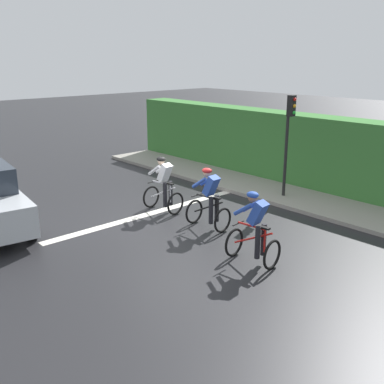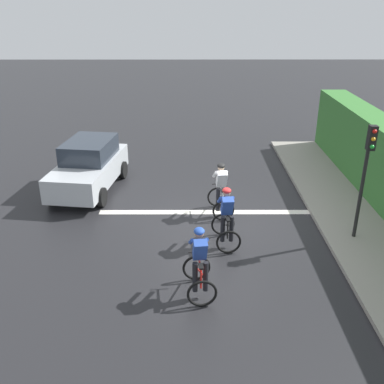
{
  "view_description": "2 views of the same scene",
  "coord_description": "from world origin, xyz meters",
  "px_view_note": "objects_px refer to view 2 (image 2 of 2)",
  "views": [
    {
      "loc": [
        7.67,
        9.47,
        4.47
      ],
      "look_at": [
        -0.12,
        0.9,
        0.99
      ],
      "focal_mm": 42.27,
      "sensor_mm": 36.0,
      "label": 1
    },
    {
      "loc": [
        0.56,
        11.83,
        6.22
      ],
      "look_at": [
        0.54,
        0.25,
        1.13
      ],
      "focal_mm": 40.96,
      "sensor_mm": 36.0,
      "label": 2
    }
  ],
  "objects_px": {
    "cyclist_lead": "(200,264)",
    "traffic_light_near_crossing": "(366,167)",
    "car_silver": "(89,166)",
    "cyclist_second": "(226,219)",
    "cyclist_mid": "(221,191)"
  },
  "relations": [
    {
      "from": "cyclist_lead",
      "to": "traffic_light_near_crossing",
      "type": "relative_size",
      "value": 0.5
    },
    {
      "from": "car_silver",
      "to": "cyclist_second",
      "type": "bearing_deg",
      "value": 139.28
    },
    {
      "from": "traffic_light_near_crossing",
      "to": "car_silver",
      "type": "bearing_deg",
      "value": -24.49
    },
    {
      "from": "cyclist_lead",
      "to": "car_silver",
      "type": "xyz_separation_m",
      "value": [
        3.78,
        -6.13,
        0.08
      ]
    },
    {
      "from": "cyclist_second",
      "to": "traffic_light_near_crossing",
      "type": "xyz_separation_m",
      "value": [
        -3.63,
        -0.19,
        1.43
      ]
    },
    {
      "from": "cyclist_lead",
      "to": "car_silver",
      "type": "distance_m",
      "value": 7.2
    },
    {
      "from": "cyclist_lead",
      "to": "traffic_light_near_crossing",
      "type": "xyz_separation_m",
      "value": [
        -4.4,
        -2.41,
        1.43
      ]
    },
    {
      "from": "cyclist_second",
      "to": "cyclist_mid",
      "type": "relative_size",
      "value": 1.0
    },
    {
      "from": "cyclist_second",
      "to": "car_silver",
      "type": "height_order",
      "value": "car_silver"
    },
    {
      "from": "cyclist_lead",
      "to": "cyclist_second",
      "type": "distance_m",
      "value": 2.35
    },
    {
      "from": "cyclist_lead",
      "to": "car_silver",
      "type": "bearing_deg",
      "value": -58.38
    },
    {
      "from": "cyclist_second",
      "to": "car_silver",
      "type": "distance_m",
      "value": 5.99
    },
    {
      "from": "car_silver",
      "to": "cyclist_lead",
      "type": "bearing_deg",
      "value": 121.62
    },
    {
      "from": "car_silver",
      "to": "traffic_light_near_crossing",
      "type": "height_order",
      "value": "traffic_light_near_crossing"
    },
    {
      "from": "cyclist_second",
      "to": "car_silver",
      "type": "bearing_deg",
      "value": -40.72
    }
  ]
}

